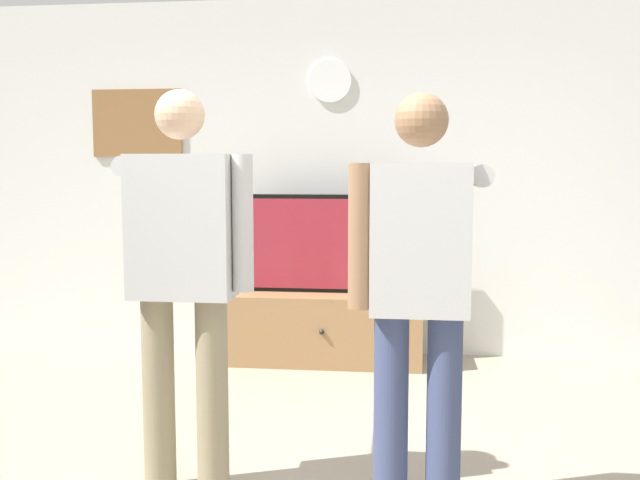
% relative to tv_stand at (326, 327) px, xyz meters
% --- Properties ---
extents(back_wall, '(6.40, 0.10, 2.70)m').
position_rel_tv_stand_xyz_m(back_wall, '(0.18, 0.35, 1.09)').
color(back_wall, silver).
rests_on(back_wall, ground_plane).
extents(tv_stand, '(1.41, 0.52, 0.51)m').
position_rel_tv_stand_xyz_m(tv_stand, '(0.00, 0.00, 0.00)').
color(tv_stand, '#997047').
rests_on(tv_stand, ground_plane).
extents(television, '(1.22, 0.07, 0.72)m').
position_rel_tv_stand_xyz_m(television, '(0.00, 0.05, 0.62)').
color(television, black).
rests_on(television, tv_stand).
extents(wall_clock, '(0.32, 0.03, 0.32)m').
position_rel_tv_stand_xyz_m(wall_clock, '(0.00, 0.29, 1.82)').
color(wall_clock, white).
extents(framed_picture, '(0.72, 0.04, 0.52)m').
position_rel_tv_stand_xyz_m(framed_picture, '(-1.52, 0.30, 1.52)').
color(framed_picture, olive).
extents(person_standing_nearer_lamp, '(0.62, 0.78, 1.76)m').
position_rel_tv_stand_xyz_m(person_standing_nearer_lamp, '(-0.38, -2.15, 0.75)').
color(person_standing_nearer_lamp, gray).
rests_on(person_standing_nearer_lamp, ground_plane).
extents(person_standing_nearer_couch, '(0.57, 0.78, 1.72)m').
position_rel_tv_stand_xyz_m(person_standing_nearer_couch, '(0.63, -2.27, 0.71)').
color(person_standing_nearer_couch, '#384266').
rests_on(person_standing_nearer_couch, ground_plane).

